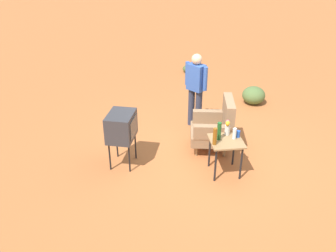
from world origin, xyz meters
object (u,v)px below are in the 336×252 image
at_px(tv_on_stand, 121,127).
at_px(soda_can_blue, 238,134).
at_px(bottle_wine_green, 219,131).
at_px(bottle_tall_amber, 215,136).
at_px(bottle_short_clear, 234,134).
at_px(flower_vase, 227,127).
at_px(side_table, 226,145).
at_px(armchair, 216,127).
at_px(person_standing, 196,86).

height_order(tv_on_stand, soda_can_blue, tv_on_stand).
bearing_deg(bottle_wine_green, bottle_tall_amber, -35.70).
bearing_deg(bottle_short_clear, soda_can_blue, 118.81).
bearing_deg(flower_vase, tv_on_stand, -99.08).
bearing_deg(side_table, bottle_short_clear, 105.84).
relative_size(side_table, bottle_wine_green, 2.07).
xyz_separation_m(bottle_tall_amber, bottle_short_clear, (-0.14, 0.38, -0.05)).
relative_size(armchair, bottle_tall_amber, 3.53).
distance_m(soda_can_blue, bottle_short_clear, 0.10).
xyz_separation_m(bottle_tall_amber, bottle_wine_green, (-0.15, 0.11, 0.01)).
bearing_deg(person_standing, armchair, 12.11).
xyz_separation_m(tv_on_stand, flower_vase, (0.29, 1.84, 0.03)).
bearing_deg(armchair, person_standing, -167.89).
distance_m(soda_can_blue, flower_vase, 0.22).
height_order(tv_on_stand, bottle_tall_amber, tv_on_stand).
bearing_deg(side_table, flower_vase, 163.03).
bearing_deg(person_standing, tv_on_stand, -49.91).
xyz_separation_m(side_table, bottle_tall_amber, (0.10, -0.23, 0.25)).
relative_size(tv_on_stand, bottle_wine_green, 3.22).
relative_size(soda_can_blue, bottle_tall_amber, 0.41).
relative_size(bottle_tall_amber, bottle_short_clear, 1.50).
bearing_deg(armchair, bottle_wine_green, -11.20).
bearing_deg(person_standing, bottle_tall_amber, -1.24).
bearing_deg(side_table, soda_can_blue, 110.83).
relative_size(bottle_tall_amber, flower_vase, 1.13).
bearing_deg(bottle_wine_green, side_table, 66.60).
bearing_deg(person_standing, bottle_short_clear, 10.70).
relative_size(side_table, bottle_tall_amber, 2.20).
bearing_deg(soda_can_blue, tv_on_stand, -101.50).
xyz_separation_m(tv_on_stand, bottle_short_clear, (0.45, 1.92, -0.02)).
xyz_separation_m(armchair, bottle_short_clear, (0.77, 0.12, 0.26)).
relative_size(bottle_wine_green, bottle_short_clear, 1.60).
xyz_separation_m(armchair, bottle_wine_green, (0.76, -0.15, 0.32)).
height_order(armchair, flower_vase, armchair).
height_order(side_table, tv_on_stand, tv_on_stand).
bearing_deg(flower_vase, soda_can_blue, 55.59).
height_order(armchair, soda_can_blue, armchair).
bearing_deg(bottle_tall_amber, tv_on_stand, -111.01).
distance_m(side_table, soda_can_blue, 0.29).
distance_m(bottle_wine_green, flower_vase, 0.24).
xyz_separation_m(tv_on_stand, bottle_wine_green, (0.44, 1.65, 0.04)).
bearing_deg(side_table, bottle_tall_amber, -67.24).
height_order(person_standing, flower_vase, person_standing).
xyz_separation_m(armchair, bottle_tall_amber, (0.91, -0.26, 0.31)).
bearing_deg(tv_on_stand, side_table, 74.45).
bearing_deg(soda_can_blue, bottle_tall_amber, -68.19).
height_order(person_standing, soda_can_blue, person_standing).
bearing_deg(tv_on_stand, soda_can_blue, 78.50).
distance_m(bottle_short_clear, flower_vase, 0.19).
xyz_separation_m(bottle_short_clear, flower_vase, (-0.16, -0.08, 0.05)).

